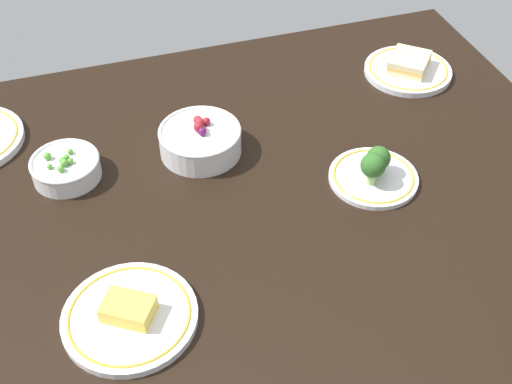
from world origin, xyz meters
The scene contains 6 objects.
dining_table centered at (0.00, 0.00, 2.00)cm, with size 136.05×110.94×4.00cm, color black.
bowl_berries centered at (6.26, -17.00, 7.02)cm, with size 16.62×16.62×7.32cm.
plate_sandwich centered at (-46.90, -29.74, 5.39)cm, with size 20.21×20.21×4.57cm.
bowl_peas centered at (32.94, -17.53, 6.38)cm, with size 13.40×13.40×5.47cm.
plate_cheese centered at (27.40, 19.97, 5.09)cm, with size 21.61×21.61×4.25cm.
plate_broccoli centered at (-23.09, 1.94, 6.50)cm, with size 17.32×17.32×7.90cm.
Camera 1 is at (28.14, 87.01, 92.11)cm, focal length 47.39 mm.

